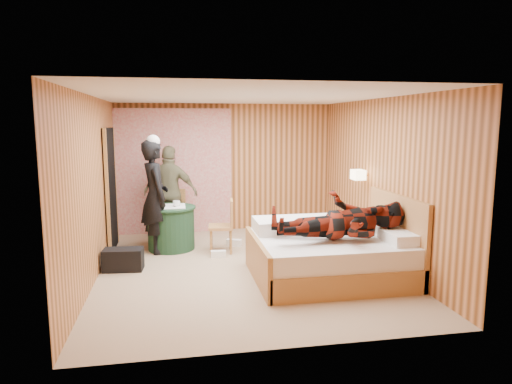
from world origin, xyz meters
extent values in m
cube|color=#9E8667|center=(0.00, 0.00, 0.00)|extent=(4.20, 5.00, 0.01)
cube|color=white|center=(0.00, 0.00, 2.50)|extent=(4.20, 5.00, 0.01)
cube|color=#CD834E|center=(0.00, 2.50, 1.25)|extent=(4.20, 0.02, 2.50)
cube|color=#CD834E|center=(-2.10, 0.00, 1.25)|extent=(0.02, 5.00, 2.50)
cube|color=#CD834E|center=(2.10, 0.00, 1.25)|extent=(0.02, 5.00, 2.50)
cube|color=beige|center=(-1.00, 2.43, 1.20)|extent=(2.20, 0.08, 2.40)
cube|color=black|center=(-2.06, 1.40, 1.02)|extent=(0.06, 0.90, 2.05)
cylinder|color=gold|center=(2.00, 0.45, 1.30)|extent=(0.18, 0.04, 0.04)
cube|color=beige|center=(1.92, 0.45, 1.30)|extent=(0.18, 0.24, 0.16)
cube|color=#BB7B4C|center=(1.10, -0.65, 0.16)|extent=(2.07, 1.66, 0.31)
cube|color=white|center=(1.10, -0.65, 0.44)|extent=(2.01, 1.60, 0.26)
cube|color=#BB7B4C|center=(0.06, -0.65, 0.29)|extent=(0.06, 1.66, 0.58)
cube|color=#BB7B4C|center=(2.06, -0.65, 0.57)|extent=(0.06, 1.66, 1.14)
cube|color=white|center=(1.91, -1.04, 0.64)|extent=(0.39, 0.57, 0.15)
cube|color=white|center=(1.91, -0.25, 0.64)|extent=(0.39, 0.57, 0.15)
cube|color=white|center=(0.74, -0.18, 0.66)|extent=(1.24, 0.62, 0.19)
cube|color=#BB7B4C|center=(1.88, 0.58, 0.30)|extent=(0.43, 0.59, 0.59)
cube|color=#BB7B4C|center=(1.88, 0.58, 0.49)|extent=(0.45, 0.61, 0.03)
cylinder|color=#1C3D22|center=(-1.08, 1.23, 0.36)|extent=(0.78, 0.78, 0.71)
cylinder|color=#1C3D22|center=(-1.08, 1.23, 0.72)|extent=(0.84, 0.84, 0.03)
cube|color=white|center=(-1.08, 1.23, 0.74)|extent=(0.56, 0.56, 0.01)
cube|color=#BB7B4C|center=(-1.08, 1.81, 0.45)|extent=(0.55, 0.55, 0.05)
cube|color=#BB7B4C|center=(-1.01, 1.99, 0.70)|extent=(0.40, 0.20, 0.46)
cylinder|color=#BB7B4C|center=(-1.30, 1.72, 0.21)|extent=(0.04, 0.04, 0.43)
cylinder|color=#BB7B4C|center=(-0.86, 1.90, 0.21)|extent=(0.04, 0.04, 0.43)
cube|color=#BB7B4C|center=(-0.27, 0.89, 0.43)|extent=(0.44, 0.44, 0.05)
cube|color=#BB7B4C|center=(-0.09, 0.87, 0.66)|extent=(0.08, 0.40, 0.44)
cylinder|color=#BB7B4C|center=(-0.41, 1.07, 0.20)|extent=(0.04, 0.04, 0.41)
cylinder|color=#BB7B4C|center=(-0.13, 0.71, 0.20)|extent=(0.04, 0.04, 0.41)
cube|color=black|center=(-1.77, 0.20, 0.16)|extent=(0.59, 0.35, 0.32)
cube|color=white|center=(-0.34, 0.59, 0.05)|extent=(0.25, 0.12, 0.11)
cube|color=white|center=(-0.01, 1.22, 0.06)|extent=(0.28, 0.20, 0.12)
imported|color=black|center=(-1.33, 1.10, 0.93)|extent=(0.62, 0.78, 1.86)
imported|color=#6C6848|center=(-1.08, 1.93, 0.86)|extent=(1.09, 0.73, 1.72)
imported|color=#641609|center=(1.15, -0.85, 1.00)|extent=(0.86, 0.67, 1.77)
imported|color=white|center=(1.88, 0.53, 0.60)|extent=(0.18, 0.23, 0.02)
imported|color=white|center=(1.88, 0.53, 0.62)|extent=(0.24, 0.27, 0.02)
imported|color=white|center=(1.88, 0.71, 0.64)|extent=(0.11, 0.11, 0.09)
imported|color=white|center=(-0.98, 1.18, 0.79)|extent=(0.15, 0.15, 0.10)
camera|label=1|loc=(-1.01, -6.46, 2.13)|focal=32.00mm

